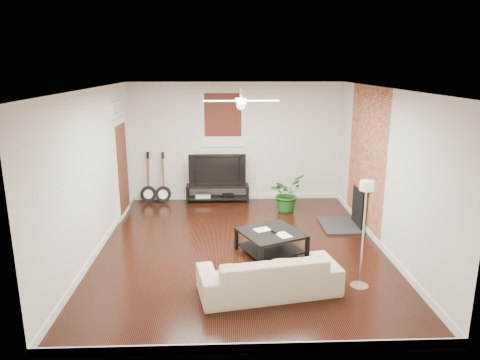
% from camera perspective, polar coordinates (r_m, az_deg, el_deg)
% --- Properties ---
extents(room, '(5.01, 6.01, 2.81)m').
position_cam_1_polar(room, '(7.60, 0.12, 1.07)').
color(room, black).
rests_on(room, ground).
extents(brick_accent, '(0.02, 2.20, 2.80)m').
position_cam_1_polar(brick_accent, '(9.01, 15.89, 2.65)').
color(brick_accent, brown).
rests_on(brick_accent, floor).
extents(fireplace, '(0.80, 1.10, 0.92)m').
position_cam_1_polar(fireplace, '(9.16, 13.76, -3.10)').
color(fireplace, black).
rests_on(fireplace, floor).
extents(window_back, '(1.00, 0.06, 1.30)m').
position_cam_1_polar(window_back, '(10.42, -2.21, 7.82)').
color(window_back, '#401511').
rests_on(window_back, wall_back).
extents(door_left, '(0.08, 1.00, 2.50)m').
position_cam_1_polar(door_left, '(9.72, -15.02, 2.66)').
color(door_left, white).
rests_on(door_left, wall_left).
extents(tv_stand, '(1.48, 0.40, 0.41)m').
position_cam_1_polar(tv_stand, '(10.58, -2.89, -1.72)').
color(tv_stand, black).
rests_on(tv_stand, floor).
extents(tv, '(1.33, 0.17, 0.76)m').
position_cam_1_polar(tv, '(10.45, -2.93, 1.41)').
color(tv, black).
rests_on(tv, tv_stand).
extents(coffee_table, '(1.26, 1.26, 0.40)m').
position_cam_1_polar(coffee_table, '(7.75, 3.99, -8.03)').
color(coffee_table, black).
rests_on(coffee_table, floor).
extents(sofa, '(2.10, 1.14, 0.58)m').
position_cam_1_polar(sofa, '(6.47, 3.74, -11.92)').
color(sofa, tan).
rests_on(sofa, floor).
extents(floor_lamp, '(0.31, 0.31, 1.63)m').
position_cam_1_polar(floor_lamp, '(6.62, 15.52, -6.87)').
color(floor_lamp, silver).
rests_on(floor_lamp, floor).
extents(potted_plant, '(0.96, 0.98, 0.82)m').
position_cam_1_polar(potted_plant, '(9.90, 5.96, -1.71)').
color(potted_plant, '#19591C').
rests_on(potted_plant, floor).
extents(guitar_left, '(0.38, 0.27, 1.22)m').
position_cam_1_polar(guitar_left, '(10.60, -11.79, 0.26)').
color(guitar_left, black).
rests_on(guitar_left, floor).
extents(guitar_right, '(0.41, 0.31, 1.22)m').
position_cam_1_polar(guitar_right, '(10.52, -9.93, 0.24)').
color(guitar_right, black).
rests_on(guitar_right, floor).
extents(ceiling_fan, '(1.24, 1.24, 0.32)m').
position_cam_1_polar(ceiling_fan, '(7.41, 0.12, 10.13)').
color(ceiling_fan, white).
rests_on(ceiling_fan, ceiling).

